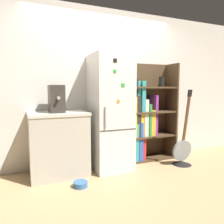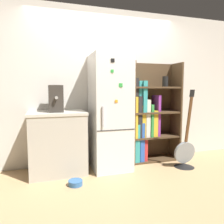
{
  "view_description": "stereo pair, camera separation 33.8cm",
  "coord_description": "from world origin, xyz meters",
  "px_view_note": "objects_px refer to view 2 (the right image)",
  "views": [
    {
      "loc": [
        -1.3,
        -3.04,
        1.26
      ],
      "look_at": [
        0.04,
        0.15,
        0.9
      ],
      "focal_mm": 35.0,
      "sensor_mm": 36.0,
      "label": 1
    },
    {
      "loc": [
        -0.99,
        -3.16,
        1.26
      ],
      "look_at": [
        0.04,
        0.15,
        0.9
      ],
      "focal_mm": 35.0,
      "sensor_mm": 36.0,
      "label": 2
    }
  ],
  "objects_px": {
    "bookshelf": "(146,118)",
    "espresso_machine": "(56,99)",
    "refrigerator": "(110,112)",
    "guitar": "(185,156)",
    "pet_bowl": "(75,183)"
  },
  "relations": [
    {
      "from": "refrigerator",
      "to": "espresso_machine",
      "type": "relative_size",
      "value": 4.64
    },
    {
      "from": "bookshelf",
      "to": "espresso_machine",
      "type": "relative_size",
      "value": 4.44
    },
    {
      "from": "espresso_machine",
      "to": "refrigerator",
      "type": "bearing_deg",
      "value": -0.61
    },
    {
      "from": "bookshelf",
      "to": "guitar",
      "type": "bearing_deg",
      "value": -49.05
    },
    {
      "from": "guitar",
      "to": "pet_bowl",
      "type": "height_order",
      "value": "guitar"
    },
    {
      "from": "refrigerator",
      "to": "pet_bowl",
      "type": "bearing_deg",
      "value": -141.08
    },
    {
      "from": "bookshelf",
      "to": "espresso_machine",
      "type": "bearing_deg",
      "value": -174.27
    },
    {
      "from": "refrigerator",
      "to": "espresso_machine",
      "type": "bearing_deg",
      "value": 179.39
    },
    {
      "from": "guitar",
      "to": "pet_bowl",
      "type": "bearing_deg",
      "value": -174.91
    },
    {
      "from": "bookshelf",
      "to": "espresso_machine",
      "type": "xyz_separation_m",
      "value": [
        -1.54,
        -0.16,
        0.37
      ]
    },
    {
      "from": "refrigerator",
      "to": "bookshelf",
      "type": "xyz_separation_m",
      "value": [
        0.72,
        0.16,
        -0.14
      ]
    },
    {
      "from": "refrigerator",
      "to": "bookshelf",
      "type": "height_order",
      "value": "refrigerator"
    },
    {
      "from": "bookshelf",
      "to": "pet_bowl",
      "type": "bearing_deg",
      "value": -153.54
    },
    {
      "from": "refrigerator",
      "to": "guitar",
      "type": "height_order",
      "value": "refrigerator"
    },
    {
      "from": "refrigerator",
      "to": "guitar",
      "type": "xyz_separation_m",
      "value": [
        1.16,
        -0.35,
        -0.72
      ]
    }
  ]
}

